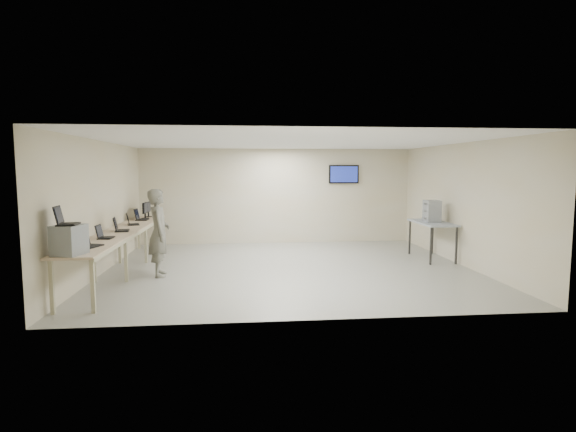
{
  "coord_description": "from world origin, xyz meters",
  "views": [
    {
      "loc": [
        -0.99,
        -9.81,
        2.21
      ],
      "look_at": [
        0.0,
        0.2,
        1.15
      ],
      "focal_mm": 28.0,
      "sensor_mm": 36.0,
      "label": 1
    }
  ],
  "objects": [
    {
      "name": "side_table",
      "position": [
        3.6,
        0.68,
        0.85
      ],
      "size": [
        0.71,
        1.53,
        0.92
      ],
      "color": "#8E96A0",
      "rests_on": "ground"
    },
    {
      "name": "equipment_box",
      "position": [
        -3.65,
        -2.75,
        1.13
      ],
      "size": [
        0.48,
        0.52,
        0.46
      ],
      "primitive_type": "cube",
      "rotation": [
        0.0,
        0.0,
        -0.26
      ],
      "color": "gray",
      "rests_on": "workbench"
    },
    {
      "name": "laptop_0",
      "position": [
        -3.63,
        -2.06,
        0.98
      ],
      "size": [
        0.41,
        0.44,
        0.29
      ],
      "rotation": [
        0.0,
        0.0,
        -0.32
      ],
      "color": "black",
      "rests_on": "workbench"
    },
    {
      "name": "monitor_far",
      "position": [
        -3.6,
        2.75,
        1.15
      ],
      "size": [
        0.18,
        0.41,
        0.41
      ],
      "color": "black",
      "rests_on": "workbench"
    },
    {
      "name": "laptop_1",
      "position": [
        -3.64,
        -1.12,
        0.97
      ],
      "size": [
        0.28,
        0.34,
        0.26
      ],
      "rotation": [
        0.0,
        0.0,
        -0.02
      ],
      "color": "black",
      "rests_on": "workbench"
    },
    {
      "name": "storage_bins",
      "position": [
        3.58,
        0.68,
        1.18
      ],
      "size": [
        0.34,
        0.37,
        0.53
      ],
      "color": "#8D949D",
      "rests_on": "side_table"
    },
    {
      "name": "laptop_on_box",
      "position": [
        -3.71,
        -2.75,
        1.43
      ],
      "size": [
        0.35,
        0.4,
        0.29
      ],
      "rotation": [
        0.0,
        0.0,
        0.11
      ],
      "color": "black",
      "rests_on": "equipment_box"
    },
    {
      "name": "room",
      "position": [
        0.03,
        0.06,
        1.41
      ],
      "size": [
        8.01,
        7.01,
        2.81
      ],
      "color": "gray",
      "rests_on": "ground"
    },
    {
      "name": "laptop_4",
      "position": [
        -3.64,
        1.93,
        0.98
      ],
      "size": [
        0.31,
        0.38,
        0.29
      ],
      "rotation": [
        0.0,
        0.0,
        -0.01
      ],
      "color": "black",
      "rests_on": "workbench"
    },
    {
      "name": "laptop_2",
      "position": [
        -3.61,
        -0.12,
        0.98
      ],
      "size": [
        0.37,
        0.42,
        0.29
      ],
      "rotation": [
        0.0,
        0.0,
        0.17
      ],
      "color": "black",
      "rests_on": "workbench"
    },
    {
      "name": "laptop_3",
      "position": [
        -3.63,
        0.95,
        0.97
      ],
      "size": [
        0.37,
        0.4,
        0.27
      ],
      "rotation": [
        0.0,
        0.0,
        0.28
      ],
      "color": "black",
      "rests_on": "workbench"
    },
    {
      "name": "monitor_near",
      "position": [
        -3.6,
        2.34,
        1.16
      ],
      "size": [
        0.19,
        0.43,
        0.42
      ],
      "color": "black",
      "rests_on": "workbench"
    },
    {
      "name": "soldier",
      "position": [
        -2.73,
        -0.47,
        0.9
      ],
      "size": [
        0.54,
        0.72,
        1.8
      ],
      "primitive_type": "imported",
      "rotation": [
        0.0,
        0.0,
        1.74
      ],
      "color": "#57584C",
      "rests_on": "ground"
    },
    {
      "name": "workbench",
      "position": [
        -3.59,
        0.0,
        0.83
      ],
      "size": [
        0.76,
        6.0,
        0.9
      ],
      "color": "#CBAD87",
      "rests_on": "ground"
    }
  ]
}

